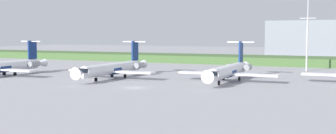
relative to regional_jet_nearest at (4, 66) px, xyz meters
The scene contains 6 objects.
ground_plane 48.25m from the regional_jet_nearest, 28.95° to the left, with size 500.00×500.00×0.00m, color #939399.
grass_berm 82.23m from the regional_jet_nearest, 59.15° to the left, with size 320.00×20.00×2.81m, color #426033.
regional_jet_nearest is the anchor object (origin of this frame).
regional_jet_second 29.77m from the regional_jet_nearest, 13.81° to the left, with size 22.81×31.00×9.00m.
regional_jet_third 57.71m from the regional_jet_nearest, 12.47° to the left, with size 22.81×31.00×9.00m.
antenna_mast 84.08m from the regional_jet_nearest, 33.37° to the left, with size 4.40×0.50×23.58m.
Camera 1 is at (39.63, -71.63, 10.68)m, focal length 43.65 mm.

